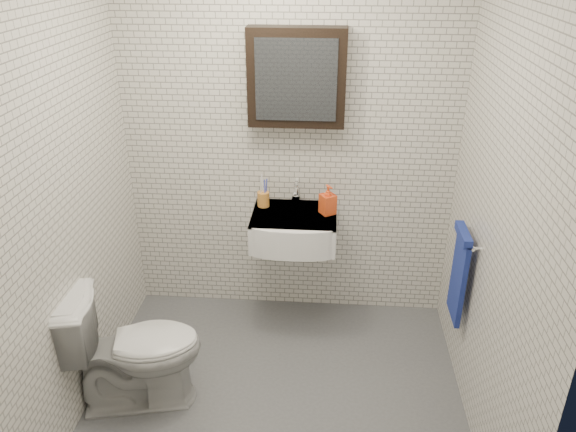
# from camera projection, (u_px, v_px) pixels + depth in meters

# --- Properties ---
(ground) EXTENTS (2.20, 2.00, 0.01)m
(ground) POSITION_uv_depth(u_px,v_px,m) (276.00, 398.00, 3.34)
(ground) COLOR #4F5257
(ground) RESTS_ON ground
(room_shell) EXTENTS (2.22, 2.02, 2.51)m
(room_shell) POSITION_uv_depth(u_px,v_px,m) (273.00, 169.00, 2.70)
(room_shell) COLOR silver
(room_shell) RESTS_ON ground
(washbasin) EXTENTS (0.55, 0.50, 0.20)m
(washbasin) POSITION_uv_depth(u_px,v_px,m) (294.00, 229.00, 3.66)
(washbasin) COLOR white
(washbasin) RESTS_ON room_shell
(faucet) EXTENTS (0.06, 0.20, 0.15)m
(faucet) POSITION_uv_depth(u_px,v_px,m) (296.00, 195.00, 3.77)
(faucet) COLOR silver
(faucet) RESTS_ON washbasin
(mirror_cabinet) EXTENTS (0.60, 0.15, 0.60)m
(mirror_cabinet) POSITION_uv_depth(u_px,v_px,m) (297.00, 78.00, 3.42)
(mirror_cabinet) COLOR black
(mirror_cabinet) RESTS_ON room_shell
(towel_rail) EXTENTS (0.09, 0.30, 0.58)m
(towel_rail) POSITION_uv_depth(u_px,v_px,m) (459.00, 271.00, 3.26)
(towel_rail) COLOR silver
(towel_rail) RESTS_ON room_shell
(toothbrush_cup) EXTENTS (0.11, 0.11, 0.22)m
(toothbrush_cup) POSITION_uv_depth(u_px,v_px,m) (263.00, 198.00, 3.74)
(toothbrush_cup) COLOR #C88232
(toothbrush_cup) RESTS_ON washbasin
(soap_bottle) EXTENTS (0.12, 0.12, 0.20)m
(soap_bottle) POSITION_uv_depth(u_px,v_px,m) (328.00, 200.00, 3.62)
(soap_bottle) COLOR orange
(soap_bottle) RESTS_ON washbasin
(toilet) EXTENTS (0.82, 0.58, 0.76)m
(toilet) POSITION_uv_depth(u_px,v_px,m) (134.00, 348.00, 3.17)
(toilet) COLOR silver
(toilet) RESTS_ON ground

